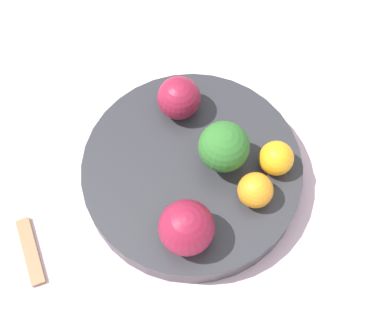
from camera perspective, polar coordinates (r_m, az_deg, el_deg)
The scene contains 9 objects.
ground_plane at distance 0.68m, azimuth 0.00°, elevation -2.33°, with size 6.00×6.00×0.00m, color gray.
table_surface at distance 0.67m, azimuth 0.00°, elevation -2.00°, with size 1.20×1.20×0.02m.
bowl at distance 0.65m, azimuth 0.00°, elevation -1.04°, with size 0.26×0.26×0.03m.
broccoli at distance 0.60m, azimuth 3.41°, elevation 1.64°, with size 0.06×0.06×0.07m.
apple_red at distance 0.57m, azimuth -0.60°, elevation -6.96°, with size 0.06×0.06×0.06m.
apple_green at distance 0.65m, azimuth -1.40°, elevation 6.90°, with size 0.05×0.05×0.05m.
orange_front at distance 0.62m, azimuth 8.97°, elevation 0.45°, with size 0.04×0.04×0.04m.
orange_back at distance 0.60m, azimuth 6.77°, elevation -2.95°, with size 0.04×0.04×0.04m.
spoon at distance 0.66m, azimuth -16.84°, elevation -9.05°, with size 0.06×0.08×0.01m.
Camera 1 is at (-0.05, 0.26, 0.63)m, focal length 50.00 mm.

